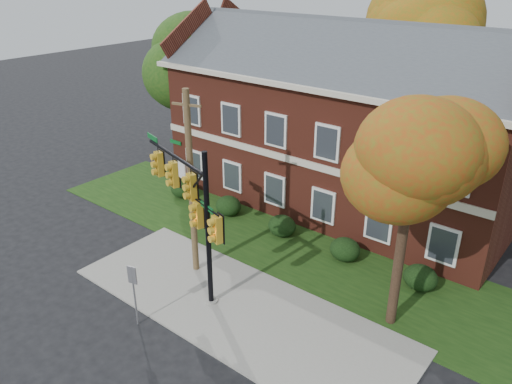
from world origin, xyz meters
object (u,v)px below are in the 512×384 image
Objects in this scene: apartment_building at (343,114)px; tree_far_rear at (435,25)px; hedge_left at (228,206)px; tree_left_rear at (195,63)px; tree_near_right at (419,158)px; utility_pole at (191,185)px; hedge_right at (345,249)px; hedge_far_left at (182,189)px; traffic_signal at (192,203)px; hedge_center at (282,226)px; sign_post at (133,286)px; hedge_far_right at (420,278)px.

tree_far_rear reaches higher than apartment_building.
tree_left_rear is at bearing 146.41° from hedge_left.
tree_near_right is (7.22, -8.09, 1.68)m from apartment_building.
apartment_building reaches higher than utility_pole.
tree_far_rear is (4.84, 13.09, 8.32)m from hedge_left.
hedge_right is (3.50, -5.25, -4.46)m from apartment_building.
apartment_building reaches higher than hedge_far_left.
utility_pole is (-1.02, 0.97, 0.10)m from traffic_signal.
utility_pole is at bearing -97.85° from tree_far_rear.
tree_near_right is at bearing -22.36° from tree_left_rear.
tree_far_rear is (1.34, 7.84, 3.86)m from apartment_building.
tree_near_right is 0.97× the size of tree_left_rear.
sign_post is at bearing -91.81° from hedge_center.
tree_left_rear is at bearing 166.11° from hedge_far_right.
hedge_right is at bearing -17.37° from tree_left_rear.
hedge_far_right is at bearing 0.00° from hedge_center.
hedge_left is at bearing 100.27° from utility_pole.
hedge_left and hedge_right have the same top height.
utility_pole is at bearing -63.65° from hedge_left.
utility_pole is 3.17× the size of sign_post.
tree_near_right reaches higher than hedge_far_left.
hedge_right is at bearing 0.00° from hedge_left.
hedge_left is 0.22× the size of traffic_signal.
tree_left_rear reaches higher than hedge_far_left.
tree_near_right reaches higher than hedge_far_right.
traffic_signal reaches higher than hedge_far_left.
apartment_building is 10.97m from tree_near_right.
hedge_far_left is 0.55× the size of sign_post.
tree_left_rear is 12.68m from utility_pole.
tree_left_rear reaches higher than utility_pole.
hedge_center is 1.00× the size of hedge_right.
hedge_far_right is 11.40m from sign_post.
hedge_right is at bearing -56.33° from apartment_building.
hedge_far_left is at bearing 124.69° from utility_pole.
tree_left_rear is 1.39× the size of traffic_signal.
tree_near_right reaches higher than utility_pole.
sign_post is (-0.18, -2.93, -2.24)m from traffic_signal.
hedge_far_left is 7.90m from tree_left_rear.
hedge_right is at bearing -80.64° from tree_far_rear.
utility_pole is at bearing -166.76° from tree_near_right.
traffic_signal reaches higher than hedge_center.
tree_near_right is 1.35× the size of traffic_signal.
sign_post reaches higher than hedge_far_right.
traffic_signal is at bearing -39.90° from hedge_far_left.
tree_far_rear reaches higher than tree_left_rear.
traffic_signal is (-0.10, -11.02, -1.03)m from apartment_building.
hedge_left is 9.35m from sign_post.
utility_pole is at bearing -103.18° from hedge_center.
utility_pole reaches higher than hedge_left.
tree_near_right is 17.12m from tree_far_rear.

